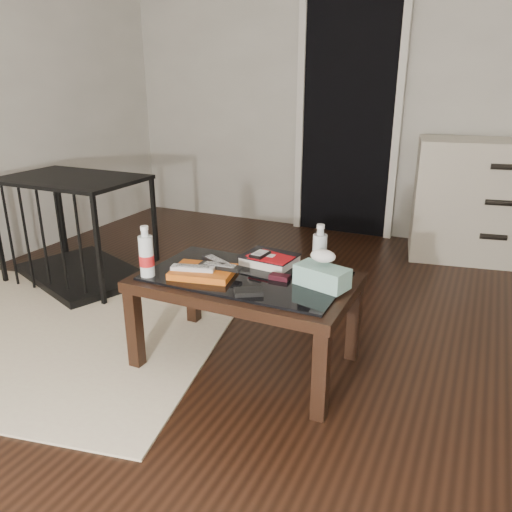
% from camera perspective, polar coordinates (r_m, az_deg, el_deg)
% --- Properties ---
extents(ground, '(5.00, 5.00, 0.00)m').
position_cam_1_polar(ground, '(2.37, 2.49, -14.17)').
color(ground, black).
rests_on(ground, ground).
extents(doorway, '(0.90, 0.08, 2.07)m').
position_cam_1_polar(doorway, '(4.45, 10.49, 15.55)').
color(doorway, black).
rests_on(doorway, ground).
extents(coffee_table, '(1.00, 0.60, 0.46)m').
position_cam_1_polar(coffee_table, '(2.33, -1.17, -3.63)').
color(coffee_table, black).
rests_on(coffee_table, ground).
extents(rug, '(2.25, 1.86, 0.01)m').
position_cam_1_polar(rug, '(3.01, -23.89, -8.04)').
color(rug, beige).
rests_on(rug, ground).
extents(dresser, '(1.27, 0.69, 0.90)m').
position_cam_1_polar(dresser, '(4.15, 25.93, 5.59)').
color(dresser, beige).
rests_on(dresser, ground).
extents(pet_crate, '(1.05, 0.88, 0.71)m').
position_cam_1_polar(pet_crate, '(3.62, -19.50, 0.98)').
color(pet_crate, black).
rests_on(pet_crate, ground).
extents(magazines, '(0.31, 0.26, 0.03)m').
position_cam_1_polar(magazines, '(2.32, -6.05, -1.81)').
color(magazines, '#C25512').
rests_on(magazines, coffee_table).
extents(remote_silver, '(0.21, 0.10, 0.02)m').
position_cam_1_polar(remote_silver, '(2.30, -7.23, -1.35)').
color(remote_silver, '#B7B7BC').
rests_on(remote_silver, magazines).
extents(remote_black_front, '(0.20, 0.06, 0.02)m').
position_cam_1_polar(remote_black_front, '(2.30, -4.13, -1.18)').
color(remote_black_front, black).
rests_on(remote_black_front, magazines).
extents(remote_black_back, '(0.20, 0.14, 0.02)m').
position_cam_1_polar(remote_black_back, '(2.36, -4.46, -0.63)').
color(remote_black_back, black).
rests_on(remote_black_back, magazines).
extents(textbook, '(0.27, 0.22, 0.05)m').
position_cam_1_polar(textbook, '(2.44, 1.57, -0.39)').
color(textbook, black).
rests_on(textbook, coffee_table).
extents(dvd_mailers, '(0.22, 0.18, 0.01)m').
position_cam_1_polar(dvd_mailers, '(2.41, 1.55, -0.01)').
color(dvd_mailers, '#AF0B12').
rests_on(dvd_mailers, textbook).
extents(ipod, '(0.08, 0.11, 0.02)m').
position_cam_1_polar(ipod, '(2.40, 0.46, 0.23)').
color(ipod, black).
rests_on(ipod, dvd_mailers).
extents(flip_phone, '(0.09, 0.05, 0.02)m').
position_cam_1_polar(flip_phone, '(2.26, 2.71, -2.42)').
color(flip_phone, black).
rests_on(flip_phone, coffee_table).
extents(wallet, '(0.14, 0.12, 0.02)m').
position_cam_1_polar(wallet, '(2.11, -0.87, -4.12)').
color(wallet, black).
rests_on(wallet, coffee_table).
extents(water_bottle_left, '(0.08, 0.08, 0.24)m').
position_cam_1_polar(water_bottle_left, '(2.31, -12.45, 0.53)').
color(water_bottle_left, white).
rests_on(water_bottle_left, coffee_table).
extents(water_bottle_right, '(0.08, 0.08, 0.24)m').
position_cam_1_polar(water_bottle_right, '(2.30, 7.29, 0.73)').
color(water_bottle_right, '#B8C0C4').
rests_on(water_bottle_right, coffee_table).
extents(tissue_box, '(0.25, 0.18, 0.09)m').
position_cam_1_polar(tissue_box, '(2.19, 7.55, -2.33)').
color(tissue_box, '#238170').
rests_on(tissue_box, coffee_table).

